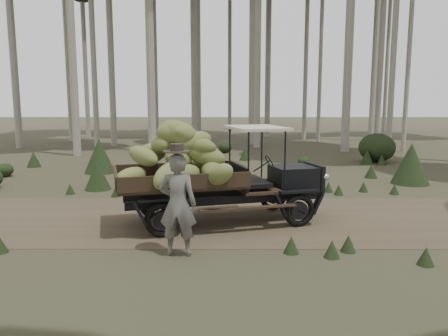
% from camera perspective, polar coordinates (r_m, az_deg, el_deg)
% --- Properties ---
extents(ground, '(120.00, 120.00, 0.00)m').
position_cam_1_polar(ground, '(9.68, 2.42, -6.66)').
color(ground, '#473D2B').
rests_on(ground, ground).
extents(dirt_track, '(70.00, 4.00, 0.01)m').
position_cam_1_polar(dirt_track, '(9.68, 2.42, -6.64)').
color(dirt_track, brown).
rests_on(dirt_track, ground).
extents(banana_truck, '(4.65, 2.83, 2.21)m').
position_cam_1_polar(banana_truck, '(9.01, -2.85, 0.63)').
color(banana_truck, black).
rests_on(banana_truck, ground).
extents(farmer, '(0.67, 0.50, 1.89)m').
position_cam_1_polar(farmer, '(7.31, -6.07, -4.60)').
color(farmer, '#605E57').
rests_on(farmer, ground).
extents(undergrowth, '(24.19, 24.16, 1.33)m').
position_cam_1_polar(undergrowth, '(8.44, 5.01, -5.36)').
color(undergrowth, '#233319').
rests_on(undergrowth, ground).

